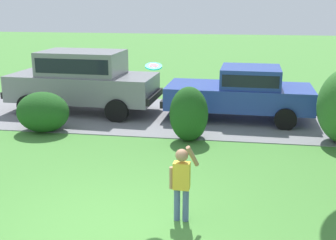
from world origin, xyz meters
TOP-DOWN VIEW (x-y plane):
  - ground_plane at (0.00, 0.00)m, footprint 80.00×80.00m
  - driveway_strip at (0.00, 6.80)m, footprint 28.00×4.40m
  - shrub_near_tree at (-3.20, 4.69)m, footprint 1.41×1.15m
  - shrub_centre_left at (0.74, 4.57)m, footprint 0.96×0.99m
  - parked_sedan at (2.04, 6.85)m, footprint 4.45×2.20m
  - parked_suv at (-2.86, 6.91)m, footprint 4.78×2.27m
  - child_thrower at (1.08, 0.47)m, footprint 0.46×0.26m
  - frisbee at (0.50, 1.21)m, footprint 0.29×0.28m

SIDE VIEW (x-z plane):
  - ground_plane at x=0.00m, z-range 0.00..0.00m
  - driveway_strip at x=0.00m, z-range 0.00..0.02m
  - shrub_near_tree at x=-3.20m, z-range 0.00..1.08m
  - shrub_centre_left at x=0.74m, z-range -0.06..1.32m
  - child_thrower at x=1.08m, z-range 0.07..1.36m
  - parked_sedan at x=2.04m, z-range 0.07..1.63m
  - parked_suv at x=-2.86m, z-range 0.12..2.04m
  - frisbee at x=0.50m, z-range 2.31..2.42m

